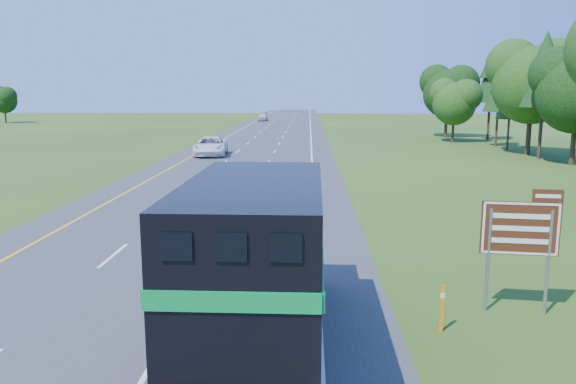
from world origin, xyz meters
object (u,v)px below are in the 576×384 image
at_px(white_suv, 211,146).
at_px(exit_sign, 521,233).
at_px(far_car, 263,117).
at_px(horse_truck, 258,257).

relative_size(white_suv, exit_sign, 1.82).
bearing_deg(far_car, exit_sign, -80.64).
xyz_separation_m(horse_truck, exit_sign, (6.73, 2.30, 0.02)).
height_order(horse_truck, far_car, horse_truck).
distance_m(far_car, exit_sign, 101.55).
bearing_deg(far_car, horse_truck, -84.53).
relative_size(white_suv, far_car, 1.35).
bearing_deg(horse_truck, white_suv, 102.07).
bearing_deg(exit_sign, white_suv, 118.69).
distance_m(white_suv, exit_sign, 39.96).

